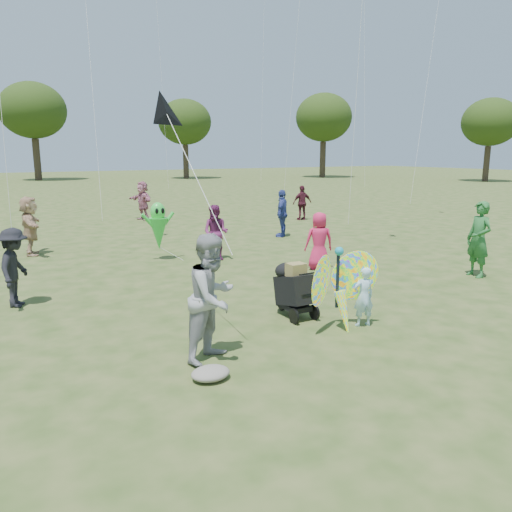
{
  "coord_description": "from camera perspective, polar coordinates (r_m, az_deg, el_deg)",
  "views": [
    {
      "loc": [
        -5.19,
        -7.16,
        3.2
      ],
      "look_at": [
        -0.2,
        1.5,
        1.1
      ],
      "focal_mm": 35.0,
      "sensor_mm": 36.0,
      "label": 1
    }
  ],
  "objects": [
    {
      "name": "jogging_stroller",
      "position": [
        9.82,
        4.25,
        -3.45
      ],
      "size": [
        0.53,
        1.06,
        1.09
      ],
      "rotation": [
        0.0,
        0.0,
        -0.01
      ],
      "color": "black",
      "rests_on": "ground"
    },
    {
      "name": "crowd_f",
      "position": [
        14.08,
        24.11,
        1.75
      ],
      "size": [
        0.58,
        0.78,
        1.96
      ],
      "primitive_type": "imported",
      "rotation": [
        0.0,
        0.0,
        4.55
      ],
      "color": "#26672E",
      "rests_on": "ground"
    },
    {
      "name": "crowd_b",
      "position": [
        11.52,
        -25.86,
        -1.2
      ],
      "size": [
        0.99,
        1.23,
        1.67
      ],
      "primitive_type": "imported",
      "rotation": [
        0.0,
        0.0,
        1.18
      ],
      "color": "black",
      "rests_on": "ground"
    },
    {
      "name": "butterfly_kite",
      "position": [
        9.13,
        9.6,
        -3.71
      ],
      "size": [
        1.74,
        0.75,
        1.74
      ],
      "color": "#E32357",
      "rests_on": "ground"
    },
    {
      "name": "crowd_h",
      "position": [
        23.88,
        5.3,
        6.07
      ],
      "size": [
        1.0,
        0.51,
        1.64
      ],
      "primitive_type": "imported",
      "rotation": [
        0.0,
        0.0,
        3.02
      ],
      "color": "#4A1826",
      "rests_on": "ground"
    },
    {
      "name": "ground",
      "position": [
        9.41,
        5.68,
        -8.08
      ],
      "size": [
        160.0,
        160.0,
        0.0
      ],
      "primitive_type": "plane",
      "color": "#51592B",
      "rests_on": "ground"
    },
    {
      "name": "crowd_e",
      "position": [
        14.95,
        -4.62,
        2.68
      ],
      "size": [
        1.0,
        1.02,
        1.65
      ],
      "primitive_type": "imported",
      "rotation": [
        0.0,
        0.0,
        5.44
      ],
      "color": "#662252",
      "rests_on": "ground"
    },
    {
      "name": "child_girl",
      "position": [
        9.47,
        12.19,
        -4.56
      ],
      "size": [
        0.46,
        0.35,
        1.13
      ],
      "primitive_type": "imported",
      "rotation": [
        0.0,
        0.0,
        2.94
      ],
      "color": "#AAD6F0",
      "rests_on": "ground"
    },
    {
      "name": "tree_line",
      "position": [
        53.03,
        -21.02,
        15.05
      ],
      "size": [
        91.78,
        33.6,
        10.79
      ],
      "color": "#3A2D21",
      "rests_on": "ground"
    },
    {
      "name": "adult_man",
      "position": [
        7.72,
        -4.98,
        -4.76
      ],
      "size": [
        1.22,
        1.13,
        2.0
      ],
      "primitive_type": "imported",
      "rotation": [
        0.0,
        0.0,
        0.51
      ],
      "color": "#99999E",
      "rests_on": "ground"
    },
    {
      "name": "delta_kite_rig",
      "position": [
        9.23,
        -10.17,
        15.66
      ],
      "size": [
        0.89,
        2.16,
        2.67
      ],
      "color": "black",
      "rests_on": "ground"
    },
    {
      "name": "alien_kite",
      "position": [
        15.11,
        -11.09,
        3.15
      ],
      "size": [
        1.12,
        0.69,
        1.74
      ],
      "color": "green",
      "rests_on": "ground"
    },
    {
      "name": "crowd_a",
      "position": [
        13.82,
        7.21,
        1.74
      ],
      "size": [
        0.91,
        0.75,
        1.59
      ],
      "primitive_type": "imported",
      "rotation": [
        0.0,
        0.0,
        2.76
      ],
      "color": "#D12152",
      "rests_on": "ground"
    },
    {
      "name": "crowd_d",
      "position": [
        17.12,
        -24.42,
        3.15
      ],
      "size": [
        0.75,
        1.77,
        1.85
      ],
      "primitive_type": "imported",
      "rotation": [
        0.0,
        0.0,
        1.45
      ],
      "color": "tan",
      "rests_on": "ground"
    },
    {
      "name": "grey_bag",
      "position": [
        7.35,
        -5.23,
        -13.2
      ],
      "size": [
        0.57,
        0.47,
        0.18
      ],
      "primitive_type": "ellipsoid",
      "color": "gray",
      "rests_on": "ground"
    },
    {
      "name": "crowd_j",
      "position": [
        24.4,
        -12.83,
        6.19
      ],
      "size": [
        0.95,
        1.78,
        1.83
      ],
      "primitive_type": "imported",
      "rotation": [
        0.0,
        0.0,
        4.96
      ],
      "color": "#AE637D",
      "rests_on": "ground"
    },
    {
      "name": "crowd_c",
      "position": [
        19.07,
        3.01,
        4.9
      ],
      "size": [
        1.06,
        1.04,
        1.79
      ],
      "primitive_type": "imported",
      "rotation": [
        0.0,
        0.0,
        3.9
      ],
      "color": "#344290",
      "rests_on": "ground"
    }
  ]
}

